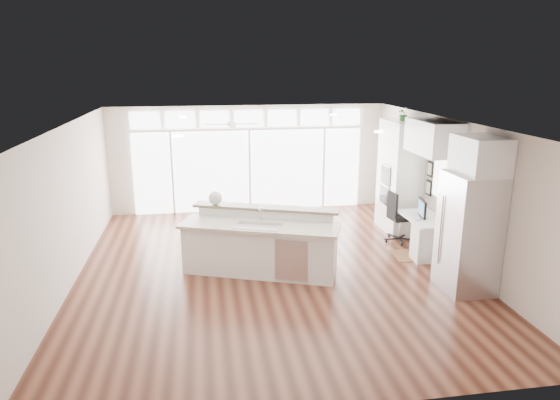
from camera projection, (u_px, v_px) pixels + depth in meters
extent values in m
cube|color=#3F1D13|center=(271.00, 269.00, 9.32)|extent=(7.00, 8.00, 0.02)
cube|color=white|center=(271.00, 124.00, 8.60)|extent=(7.00, 8.00, 0.02)
cube|color=beige|center=(249.00, 159.00, 12.77)|extent=(7.00, 0.04, 2.70)
cube|color=beige|center=(326.00, 299.00, 5.15)|extent=(7.00, 0.04, 2.70)
cube|color=beige|center=(66.00, 208.00, 8.43)|extent=(0.04, 8.00, 2.70)
cube|color=beige|center=(453.00, 191.00, 9.49)|extent=(0.04, 8.00, 2.70)
cube|color=white|center=(250.00, 171.00, 12.79)|extent=(5.80, 0.06, 2.08)
cube|color=white|center=(249.00, 118.00, 12.44)|extent=(5.90, 0.06, 0.40)
cube|color=white|center=(444.00, 178.00, 9.72)|extent=(0.04, 0.85, 0.85)
cube|color=white|center=(232.00, 120.00, 11.25)|extent=(1.16, 1.16, 0.32)
cube|color=white|center=(269.00, 124.00, 8.80)|extent=(3.40, 3.00, 0.02)
cube|color=white|center=(400.00, 177.00, 11.18)|extent=(0.64, 1.20, 2.50)
cube|color=white|center=(424.00, 235.00, 9.98)|extent=(0.72, 1.30, 0.76)
cube|color=white|center=(434.00, 137.00, 9.46)|extent=(0.64, 1.30, 0.64)
cube|color=silver|center=(469.00, 233.00, 8.24)|extent=(0.76, 0.90, 2.00)
cube|color=white|center=(480.00, 155.00, 7.91)|extent=(0.64, 0.90, 0.60)
cube|color=black|center=(430.00, 178.00, 10.35)|extent=(0.06, 0.22, 0.80)
cube|color=white|center=(260.00, 244.00, 9.00)|extent=(3.05, 2.01, 1.13)
cube|color=#3D2313|center=(416.00, 255.00, 9.96)|extent=(0.93, 0.70, 0.01)
cube|color=black|center=(400.00, 217.00, 10.61)|extent=(0.62, 0.58, 1.09)
sphere|color=silver|center=(215.00, 198.00, 9.37)|extent=(0.35, 0.35, 0.26)
cube|color=black|center=(422.00, 208.00, 9.82)|extent=(0.15, 0.47, 0.39)
cube|color=silver|center=(413.00, 218.00, 9.84)|extent=(0.16, 0.35, 0.02)
imported|color=#2A632A|center=(404.00, 115.00, 10.82)|extent=(0.31, 0.34, 0.24)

